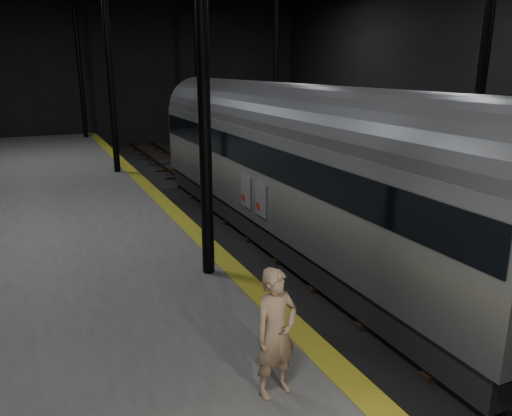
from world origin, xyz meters
TOP-DOWN VIEW (x-y plane):
  - ground at (0.00, 0.00)m, footprint 44.00×44.00m
  - platform_left at (-7.50, 0.00)m, footprint 9.00×43.80m
  - platform_right at (7.50, 0.00)m, footprint 9.00×43.80m
  - tactile_strip at (-3.25, 0.00)m, footprint 0.50×43.80m
  - track at (0.00, 0.00)m, footprint 2.40×43.00m
  - train at (-0.00, -0.55)m, footprint 2.70×18.01m
  - woman at (-4.35, -8.42)m, footprint 0.75×0.56m

SIDE VIEW (x-z plane):
  - ground at x=0.00m, z-range 0.00..0.00m
  - track at x=0.00m, z-range -0.05..0.19m
  - platform_left at x=-7.50m, z-range 0.00..1.00m
  - platform_right at x=7.50m, z-range 0.00..1.00m
  - tactile_strip at x=-3.25m, z-range 1.00..1.01m
  - woman at x=-4.35m, z-range 1.00..2.85m
  - train at x=0.00m, z-range 0.28..5.09m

